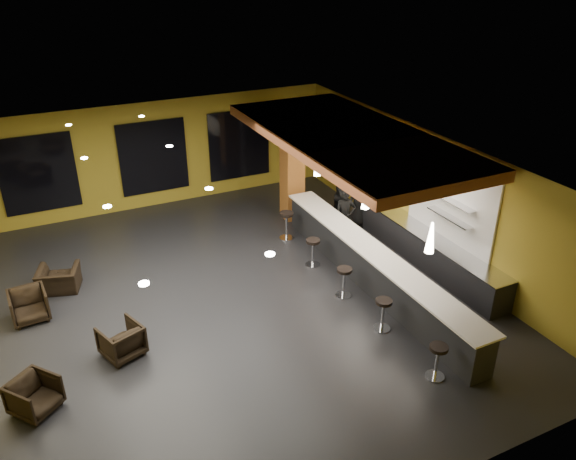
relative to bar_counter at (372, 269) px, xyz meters
name	(u,v)px	position (x,y,z in m)	size (l,w,h in m)	color
floor	(224,303)	(-3.65, 1.00, -0.55)	(12.00, 13.00, 0.10)	black
ceiling	(216,165)	(-3.65, 1.00, 3.05)	(12.00, 13.00, 0.10)	black
wall_back	(152,155)	(-3.65, 7.55, 1.25)	(12.00, 0.10, 3.50)	#A28A24
wall_front	(379,435)	(-3.65, -5.55, 1.25)	(12.00, 0.10, 3.50)	#A28A24
wall_right	(428,194)	(2.40, 1.00, 1.25)	(0.10, 13.00, 3.50)	#A28A24
wood_soffit	(348,137)	(0.35, 2.00, 2.86)	(3.60, 8.00, 0.28)	brown
window_left	(38,174)	(-7.15, 7.44, 1.20)	(2.20, 0.06, 2.40)	black
window_center	(153,157)	(-3.65, 7.44, 1.20)	(2.20, 0.06, 2.40)	black
window_right	(239,145)	(-0.65, 7.44, 1.20)	(2.20, 0.06, 2.40)	black
tile_backsplash	(451,199)	(2.31, 0.00, 1.50)	(0.06, 3.20, 2.40)	white
bar_counter	(372,269)	(0.00, 0.00, 0.00)	(0.60, 8.00, 1.00)	black
bar_top	(373,251)	(0.00, 0.00, 0.52)	(0.78, 8.10, 0.05)	white
prep_counter	(423,247)	(2.00, 0.50, -0.07)	(0.70, 6.00, 0.86)	black
prep_top	(425,232)	(2.00, 0.50, 0.39)	(0.72, 6.00, 0.03)	silver
wall_shelf_lower	(450,217)	(2.17, -0.20, 1.10)	(0.30, 1.50, 0.03)	silver
wall_shelf_upper	(452,201)	(2.17, -0.20, 1.55)	(0.30, 1.50, 0.03)	silver
column	(292,166)	(0.00, 4.60, 1.25)	(0.60, 0.60, 3.50)	#965621
pendant_0	(431,238)	(0.00, -2.00, 1.85)	(0.20, 0.20, 0.70)	white
pendant_1	(366,195)	(0.00, 0.50, 1.85)	(0.20, 0.20, 0.70)	white
pendant_2	(317,164)	(0.00, 3.00, 1.85)	(0.20, 0.20, 0.70)	white
staff_a	(345,216)	(0.61, 2.37, 0.34)	(0.61, 0.40, 1.69)	black
staff_b	(345,196)	(1.34, 3.61, 0.38)	(0.86, 0.67, 1.76)	black
staff_c	(359,203)	(1.60, 3.16, 0.25)	(0.73, 0.48, 1.50)	black
armchair_a	(34,396)	(-8.07, -0.92, -0.14)	(0.76, 0.78, 0.71)	black
armchair_b	(121,341)	(-6.29, 0.02, -0.13)	(0.79, 0.81, 0.74)	black
armchair_c	(29,306)	(-7.97, 2.27, -0.12)	(0.80, 0.83, 0.75)	black
armchair_d	(59,279)	(-7.22, 3.29, -0.18)	(0.98, 0.86, 0.64)	black
bar_stool_0	(437,357)	(-0.73, -3.46, 0.00)	(0.39, 0.39, 0.78)	silver
bar_stool_1	(383,311)	(-0.79, -1.64, 0.00)	(0.40, 0.40, 0.78)	silver
bar_stool_2	(344,278)	(-0.88, -0.08, 0.00)	(0.40, 0.40, 0.79)	silver
bar_stool_3	(313,249)	(-0.85, 1.59, 0.01)	(0.40, 0.40, 0.79)	silver
bar_stool_4	(286,222)	(-0.81, 3.33, 0.05)	(0.43, 0.43, 0.85)	silver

